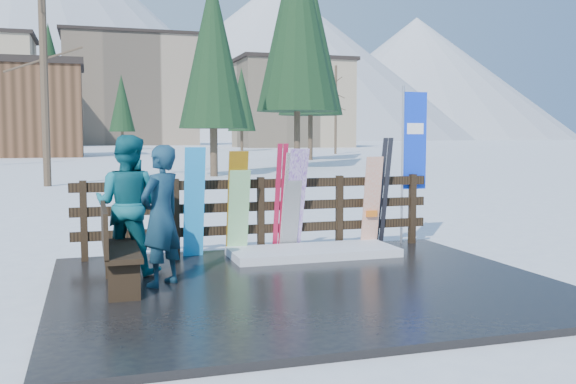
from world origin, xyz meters
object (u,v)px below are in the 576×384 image
object	(u,v)px
snowboard_1	(239,213)
person_front	(161,216)
rental_flag	(412,147)
snowboard_0	(194,203)
snowboard_4	(292,203)
person_back	(127,205)
bench	(114,245)
snowboard_5	(372,202)
snowboard_2	(237,203)
snowboard_3	(295,201)

from	to	relation	value
snowboard_1	person_front	size ratio (longest dim) A/B	0.78
rental_flag	person_front	size ratio (longest dim) A/B	1.55
snowboard_0	snowboard_4	xyz separation A→B (m)	(1.49, 0.00, -0.04)
snowboard_4	person_back	distance (m)	2.61
person_front	snowboard_4	bearing A→B (deg)	174.60
bench	person_front	bearing A→B (deg)	3.03
bench	rental_flag	distance (m)	5.33
snowboard_5	rental_flag	world-z (taller)	rental_flag
rental_flag	person_front	world-z (taller)	rental_flag
snowboard_1	snowboard_0	bearing A→B (deg)	-180.00
snowboard_2	person_front	xyz separation A→B (m)	(-1.28, -1.62, 0.06)
rental_flag	snowboard_2	bearing A→B (deg)	-174.90
rental_flag	snowboard_0	bearing A→B (deg)	-175.78
snowboard_4	rental_flag	bearing A→B (deg)	7.09
bench	snowboard_4	bearing A→B (deg)	31.59
person_front	person_back	size ratio (longest dim) A/B	0.93
snowboard_0	snowboard_2	world-z (taller)	snowboard_0
snowboard_3	rental_flag	xyz separation A→B (m)	(2.11, 0.27, 0.81)
snowboard_5	snowboard_1	bearing A→B (deg)	-180.00
snowboard_1	snowboard_5	bearing A→B (deg)	0.00
person_back	snowboard_5	bearing A→B (deg)	-142.88
snowboard_2	person_front	size ratio (longest dim) A/B	0.95
snowboard_3	snowboard_5	xyz separation A→B (m)	(1.27, 0.00, -0.07)
bench	snowboard_3	bearing A→B (deg)	31.02
bench	snowboard_2	size ratio (longest dim) A/B	0.94
snowboard_0	person_front	bearing A→B (deg)	-111.80
person_front	snowboard_3	bearing A→B (deg)	173.83
snowboard_1	snowboard_5	distance (m)	2.16
snowboard_3	bench	bearing A→B (deg)	-148.98
snowboard_1	person_back	distance (m)	1.85
snowboard_2	snowboard_5	xyz separation A→B (m)	(2.19, 0.00, -0.05)
rental_flag	person_back	world-z (taller)	rental_flag
snowboard_2	person_back	xyz separation A→B (m)	(-1.62, -0.80, 0.12)
snowboard_1	rental_flag	bearing A→B (deg)	5.14
snowboard_3	person_back	bearing A→B (deg)	-162.51
snowboard_0	snowboard_3	world-z (taller)	snowboard_0
bench	snowboard_4	size ratio (longest dim) A/B	0.95
rental_flag	snowboard_4	bearing A→B (deg)	-172.91
bench	snowboard_3	size ratio (longest dim) A/B	0.91
person_front	bench	bearing A→B (deg)	-39.51
snowboard_5	person_back	distance (m)	3.90
bench	snowboard_1	world-z (taller)	snowboard_1
snowboard_1	snowboard_5	world-z (taller)	snowboard_5
snowboard_5	person_back	bearing A→B (deg)	-168.15
bench	snowboard_2	distance (m)	2.47
snowboard_2	rental_flag	distance (m)	3.15
rental_flag	person_front	bearing A→B (deg)	-156.33
snowboard_4	snowboard_3	bearing A→B (deg)	0.00
snowboard_5	rental_flag	bearing A→B (deg)	17.87
snowboard_0	snowboard_2	xyz separation A→B (m)	(0.64, 0.00, -0.03)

